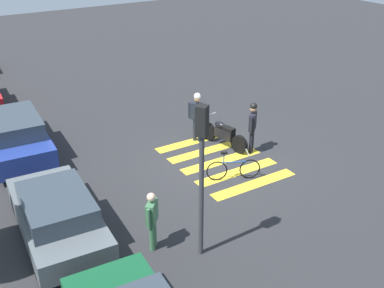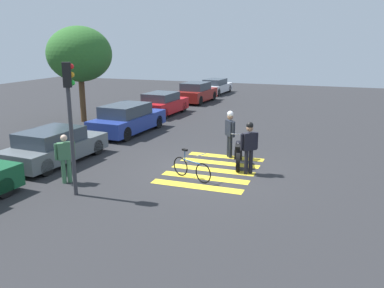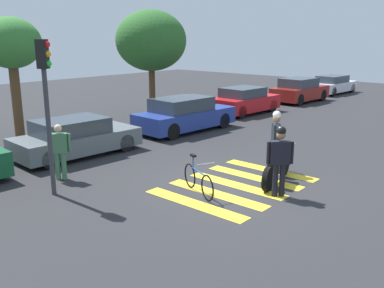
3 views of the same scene
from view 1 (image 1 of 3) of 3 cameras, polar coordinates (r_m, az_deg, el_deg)
name	(u,v)px [view 1 (image 1 of 3)]	position (r m, az deg, el deg)	size (l,w,h in m)	color
ground_plane	(221,161)	(16.22, 3.56, -2.06)	(60.00, 60.00, 0.00)	#2B2B2D
police_motorcycle	(224,134)	(17.05, 3.85, 1.17)	(2.15, 0.76, 1.05)	black
leaning_bicycle	(233,169)	(15.00, 5.00, -3.01)	(0.77, 1.60, 1.00)	black
officer_on_foot	(253,124)	(16.47, 7.32, 2.46)	(0.50, 0.53, 1.86)	black
officer_by_motorcycle	(197,113)	(17.17, 0.63, 3.75)	(0.56, 0.48, 1.88)	#1E232D
pedestrian_bystander	(152,218)	(11.80, -4.84, -8.85)	(0.50, 0.48, 1.62)	#3F724C
crosswalk_stripes	(221,161)	(16.22, 3.56, -2.05)	(4.05, 3.06, 0.01)	yellow
car_grey_coupe	(57,215)	(12.85, -15.97, -8.22)	(4.39, 2.09, 1.31)	black
car_blue_hatchback	(15,135)	(17.54, -20.56, 1.06)	(4.74, 2.14, 1.48)	black
traffic_light_pole	(202,158)	(10.67, 1.21, -1.74)	(0.33, 0.35, 3.96)	#38383D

